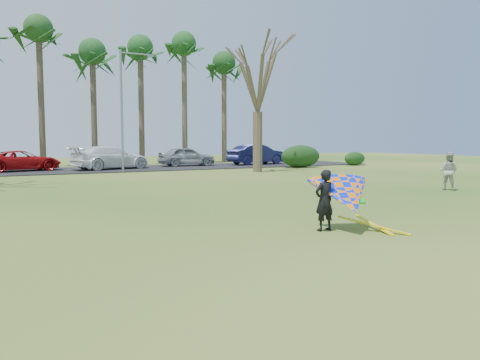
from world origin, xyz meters
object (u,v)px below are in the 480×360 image
pedestrian_a (449,171)px  car_5 (257,154)px  bare_tree_right (258,72)px  streetlight (124,104)px  car_4 (187,156)px  car_3 (111,158)px  kite_flyer (345,196)px  car_2 (22,161)px

pedestrian_a → car_5: bearing=-27.5°
bare_tree_right → streetlight: size_ratio=1.15×
car_4 → bare_tree_right: bearing=-163.1°
car_3 → kite_flyer: (-0.33, -25.18, -0.04)m
bare_tree_right → car_2: size_ratio=1.88×
bare_tree_right → streetlight: bare_tree_right is taller
bare_tree_right → car_3: size_ratio=1.64×
bare_tree_right → streetlight: 9.05m
car_4 → pedestrian_a: pedestrian_a is taller
car_3 → car_5: 12.32m
streetlight → pedestrian_a: bearing=-61.9°
car_4 → kite_flyer: (-6.60, -26.35, 0.02)m
car_2 → kite_flyer: (5.38, -25.99, 0.10)m
bare_tree_right → car_5: bearing=59.8°
bare_tree_right → car_2: bare_tree_right is taller
car_4 → kite_flyer: size_ratio=1.87×
car_4 → car_5: bearing=-93.7°
car_2 → pedestrian_a: 26.15m
kite_flyer → bare_tree_right: bearing=65.3°
pedestrian_a → kite_flyer: 11.09m
car_3 → car_4: car_3 is taller
car_2 → car_5: bearing=-104.7°
car_2 → pedestrian_a: bearing=-157.3°
streetlight → kite_flyer: streetlight is taller
car_3 → car_5: car_5 is taller
car_2 → car_5: 18.03m
pedestrian_a → kite_flyer: (-9.99, -4.83, 0.02)m
car_2 → car_5: car_5 is taller
streetlight → car_4: streetlight is taller
car_2 → car_4: 11.99m
car_2 → pedestrian_a: pedestrian_a is taller
bare_tree_right → car_4: size_ratio=2.06×
car_5 → kite_flyer: kite_flyer is taller
car_4 → car_5: size_ratio=0.88×
car_3 → car_5: (12.31, 0.38, 0.02)m
streetlight → kite_flyer: 22.68m
car_2 → streetlight: bearing=-134.3°
streetlight → car_2: bearing=149.0°
kite_flyer → streetlight: bearing=88.4°
streetlight → car_2: size_ratio=1.63×
bare_tree_right → pedestrian_a: size_ratio=5.66×
car_5 → bare_tree_right: bearing=143.7°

